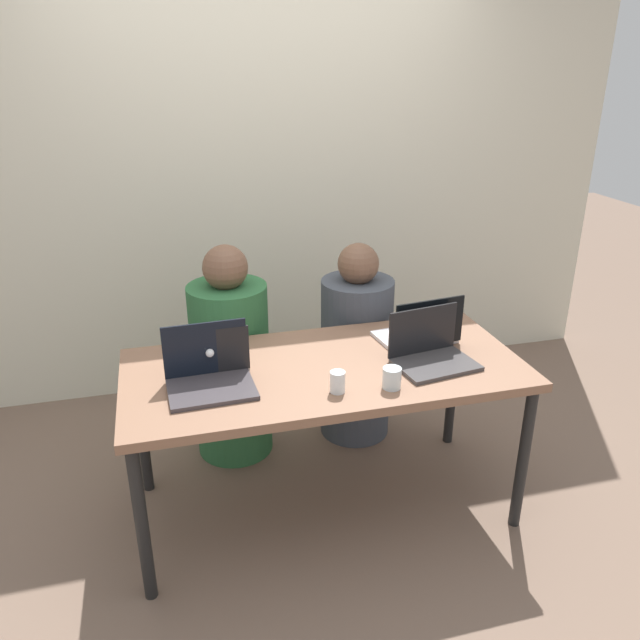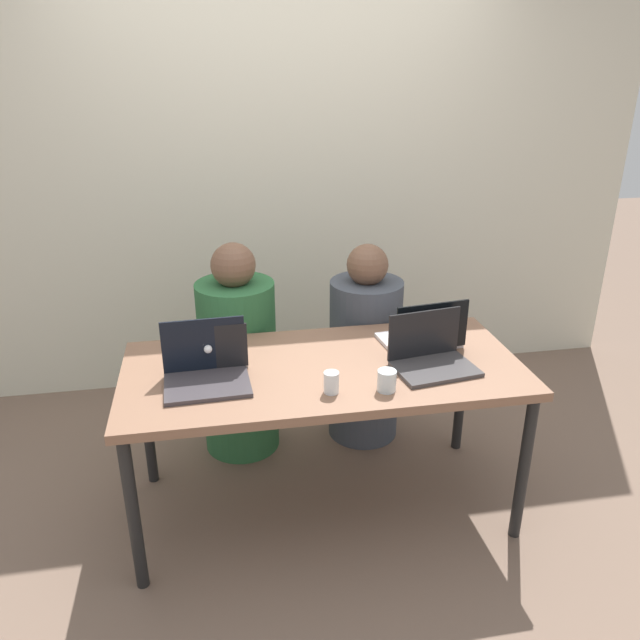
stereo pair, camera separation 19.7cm
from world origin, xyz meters
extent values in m
plane|color=#735B4C|center=(0.00, 0.00, 0.00)|extent=(12.00, 12.00, 0.00)
cube|color=beige|center=(0.00, 1.41, 1.33)|extent=(4.50, 0.10, 2.66)
cube|color=brown|center=(0.00, 0.00, 0.72)|extent=(1.70, 0.79, 0.04)
cylinder|color=black|center=(-0.80, -0.34, 0.35)|extent=(0.05, 0.05, 0.70)
cylinder|color=black|center=(0.80, -0.34, 0.35)|extent=(0.05, 0.05, 0.70)
cylinder|color=black|center=(-0.80, 0.34, 0.35)|extent=(0.05, 0.05, 0.70)
cylinder|color=black|center=(0.80, 0.34, 0.35)|extent=(0.05, 0.05, 0.70)
cylinder|color=#2B6236|center=(-0.34, 0.59, 0.47)|extent=(0.48, 0.48, 0.93)
sphere|color=brown|center=(-0.34, 0.59, 1.03)|extent=(0.22, 0.22, 0.22)
cylinder|color=#40464F|center=(0.34, 0.59, 0.45)|extent=(0.46, 0.46, 0.90)
sphere|color=brown|center=(0.34, 0.59, 0.99)|extent=(0.21, 0.21, 0.21)
cube|color=#3D373C|center=(-0.49, -0.10, 0.75)|extent=(0.35, 0.26, 0.02)
cube|color=black|center=(-0.50, 0.03, 0.87)|extent=(0.34, 0.02, 0.23)
sphere|color=white|center=(-0.50, 0.04, 0.87)|extent=(0.04, 0.04, 0.04)
cube|color=#3C393A|center=(0.45, -0.13, 0.75)|extent=(0.36, 0.27, 0.02)
cube|color=black|center=(0.44, -0.02, 0.86)|extent=(0.33, 0.06, 0.21)
sphere|color=white|center=(0.44, 0.00, 0.86)|extent=(0.04, 0.04, 0.04)
cube|color=silver|center=(0.48, 0.16, 0.75)|extent=(0.37, 0.28, 0.02)
cube|color=black|center=(0.49, 0.04, 0.87)|extent=(0.34, 0.05, 0.22)
sphere|color=white|center=(0.49, 0.02, 0.87)|extent=(0.04, 0.04, 0.04)
cube|color=#B6B8BA|center=(-0.48, 0.14, 0.75)|extent=(0.33, 0.22, 0.02)
cube|color=black|center=(-0.48, 0.03, 0.86)|extent=(0.33, 0.02, 0.19)
sphere|color=white|center=(-0.48, 0.01, 0.86)|extent=(0.03, 0.03, 0.03)
cylinder|color=silver|center=(0.21, -0.25, 0.79)|extent=(0.08, 0.08, 0.09)
cylinder|color=silver|center=(0.21, -0.25, 0.77)|extent=(0.07, 0.07, 0.05)
cylinder|color=white|center=(-0.01, -0.23, 0.79)|extent=(0.06, 0.06, 0.09)
cylinder|color=silver|center=(-0.01, -0.23, 0.77)|extent=(0.05, 0.05, 0.05)
camera|label=1|loc=(-0.63, -2.29, 1.96)|focal=35.00mm
camera|label=2|loc=(-0.44, -2.34, 1.96)|focal=35.00mm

